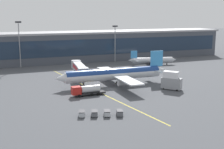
# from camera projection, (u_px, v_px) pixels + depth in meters

# --- Properties ---
(ground_plane) EXTENTS (700.00, 700.00, 0.00)m
(ground_plane) POSITION_uv_depth(u_px,v_px,m) (111.00, 89.00, 104.10)
(ground_plane) COLOR #47494F
(apron_lead_in_line) EXTENTS (11.51, 79.25, 0.01)m
(apron_lead_in_line) POSITION_uv_depth(u_px,v_px,m) (93.00, 89.00, 103.72)
(apron_lead_in_line) COLOR yellow
(apron_lead_in_line) RESTS_ON ground_plane
(terminal_building) EXTENTS (166.79, 20.47, 15.95)m
(terminal_building) POSITION_uv_depth(u_px,v_px,m) (85.00, 46.00, 167.83)
(terminal_building) COLOR #424751
(terminal_building) RESTS_ON ground_plane
(main_airliner) EXTENTS (43.04, 34.02, 11.87)m
(main_airliner) POSITION_uv_depth(u_px,v_px,m) (114.00, 74.00, 108.85)
(main_airliner) COLOR silver
(main_airliner) RESTS_ON ground_plane
(jet_bridge) EXTENTS (6.09, 21.07, 6.86)m
(jet_bridge) POSITION_uv_depth(u_px,v_px,m) (79.00, 68.00, 115.56)
(jet_bridge) COLOR #B2B7BC
(jet_bridge) RESTS_ON ground_plane
(fuel_tanker) EXTENTS (10.84, 2.84, 3.25)m
(fuel_tanker) POSITION_uv_depth(u_px,v_px,m) (86.00, 90.00, 95.43)
(fuel_tanker) COLOR #232326
(fuel_tanker) RESTS_ON ground_plane
(catering_lift) EXTENTS (6.19, 6.88, 6.30)m
(catering_lift) POSITION_uv_depth(u_px,v_px,m) (171.00, 81.00, 102.90)
(catering_lift) COLOR gray
(catering_lift) RESTS_ON ground_plane
(baggage_cart_0) EXTENTS (2.31, 3.00, 1.48)m
(baggage_cart_0) POSITION_uv_depth(u_px,v_px,m) (82.00, 114.00, 76.17)
(baggage_cart_0) COLOR #B2B7BC
(baggage_cart_0) RESTS_ON ground_plane
(baggage_cart_1) EXTENTS (2.31, 3.00, 1.48)m
(baggage_cart_1) POSITION_uv_depth(u_px,v_px,m) (94.00, 113.00, 76.38)
(baggage_cart_1) COLOR #595B60
(baggage_cart_1) RESTS_ON ground_plane
(baggage_cart_2) EXTENTS (2.31, 3.00, 1.48)m
(baggage_cart_2) POSITION_uv_depth(u_px,v_px,m) (107.00, 113.00, 76.59)
(baggage_cart_2) COLOR #B2B7BC
(baggage_cart_2) RESTS_ON ground_plane
(baggage_cart_3) EXTENTS (2.31, 3.00, 1.48)m
(baggage_cart_3) POSITION_uv_depth(u_px,v_px,m) (120.00, 113.00, 76.79)
(baggage_cart_3) COLOR #595B60
(baggage_cart_3) RESTS_ON ground_plane
(commuter_jet_far) EXTENTS (25.40, 20.17, 7.52)m
(commuter_jet_far) POSITION_uv_depth(u_px,v_px,m) (153.00, 60.00, 152.35)
(commuter_jet_far) COLOR #B2B7BC
(commuter_jet_far) RESTS_ON ground_plane
(apron_light_mast_0) EXTENTS (2.80, 0.50, 19.44)m
(apron_light_mast_0) POSITION_uv_depth(u_px,v_px,m) (115.00, 40.00, 160.98)
(apron_light_mast_0) COLOR gray
(apron_light_mast_0) RESTS_ON ground_plane
(apron_light_mast_2) EXTENTS (2.80, 0.50, 22.08)m
(apron_light_mast_2) POSITION_uv_depth(u_px,v_px,m) (19.00, 41.00, 142.61)
(apron_light_mast_2) COLOR gray
(apron_light_mast_2) RESTS_ON ground_plane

